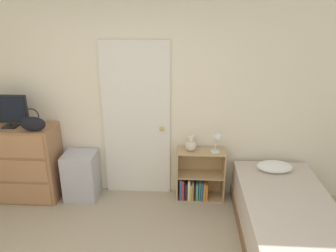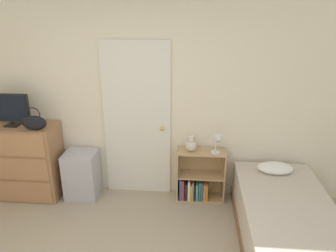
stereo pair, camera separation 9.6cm
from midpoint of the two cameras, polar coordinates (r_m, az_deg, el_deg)
name	(u,v)px [view 1 (the left image)]	position (r m, az deg, el deg)	size (l,w,h in m)	color
wall_back	(131,102)	(4.24, -7.11, 4.23)	(10.00, 0.06, 2.55)	beige
door_closed	(137,121)	(4.25, -6.14, 0.82)	(0.87, 0.09, 2.06)	silver
dresser	(17,162)	(4.76, -25.32, -5.76)	(1.08, 0.46, 1.01)	#996B47
tv	(8,110)	(4.50, -26.64, 2.44)	(0.50, 0.16, 0.42)	black
handbag	(33,124)	(4.27, -23.08, 0.40)	(0.31, 0.11, 0.29)	black
storage_bin	(81,175)	(4.55, -15.45, -8.31)	(0.42, 0.39, 0.63)	#ADADB7
bookshelf	(197,180)	(4.41, 4.40, -9.43)	(0.62, 0.26, 0.69)	tan
teddy_bear	(191,144)	(4.17, 3.34, -3.15)	(0.14, 0.14, 0.22)	beige
desk_lamp	(218,139)	(4.11, 7.97, -2.26)	(0.14, 0.13, 0.27)	silver
bed	(287,221)	(3.87, 19.31, -15.40)	(0.97, 1.92, 0.62)	brown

